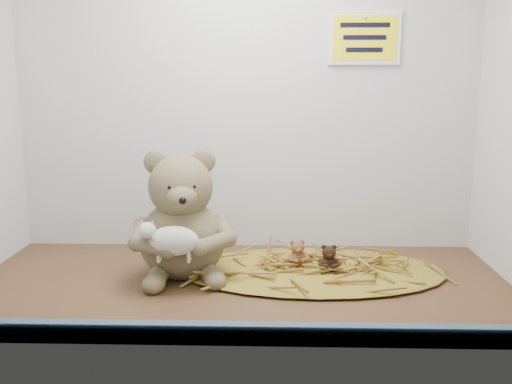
{
  "coord_description": "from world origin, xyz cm",
  "views": [
    {
      "loc": [
        6.93,
        -120.08,
        44.96
      ],
      "look_at": [
        3.4,
        1.61,
        20.58
      ],
      "focal_mm": 40.0,
      "sensor_mm": 36.0,
      "label": 1
    }
  ],
  "objects_px": {
    "main_teddy": "(181,214)",
    "toy_lamb": "(174,241)",
    "mini_teddy_tan": "(297,252)",
    "mini_teddy_brown": "(329,257)"
  },
  "relations": [
    {
      "from": "toy_lamb",
      "to": "mini_teddy_tan",
      "type": "distance_m",
      "value": 0.31
    },
    {
      "from": "toy_lamb",
      "to": "mini_teddy_tan",
      "type": "xyz_separation_m",
      "value": [
        0.27,
        0.15,
        -0.07
      ]
    },
    {
      "from": "toy_lamb",
      "to": "mini_teddy_brown",
      "type": "xyz_separation_m",
      "value": [
        0.34,
        0.11,
        -0.07
      ]
    },
    {
      "from": "main_teddy",
      "to": "mini_teddy_tan",
      "type": "xyz_separation_m",
      "value": [
        0.27,
        0.04,
        -0.1
      ]
    },
    {
      "from": "mini_teddy_brown",
      "to": "main_teddy",
      "type": "bearing_deg",
      "value": 179.71
    },
    {
      "from": "main_teddy",
      "to": "toy_lamb",
      "type": "bearing_deg",
      "value": -101.32
    },
    {
      "from": "main_teddy",
      "to": "mini_teddy_brown",
      "type": "distance_m",
      "value": 0.35
    },
    {
      "from": "mini_teddy_tan",
      "to": "mini_teddy_brown",
      "type": "relative_size",
      "value": 1.0
    },
    {
      "from": "mini_teddy_tan",
      "to": "mini_teddy_brown",
      "type": "height_order",
      "value": "same"
    },
    {
      "from": "mini_teddy_tan",
      "to": "mini_teddy_brown",
      "type": "bearing_deg",
      "value": -39.11
    }
  ]
}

